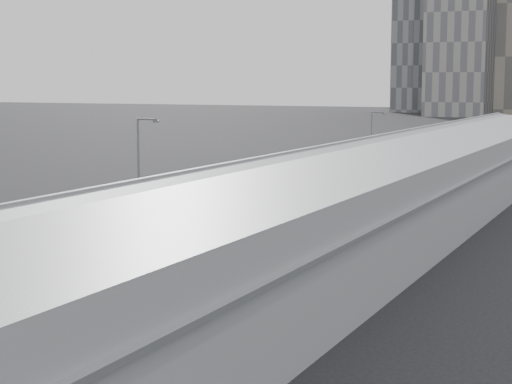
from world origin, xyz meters
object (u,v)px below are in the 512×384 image
Objects in this scene: bus_4 at (308,194)px; bus_5 at (366,176)px; bus_6 at (401,167)px; bus_2 at (179,236)px; bus_1 at (17,290)px; bus_3 at (256,211)px; shipping_container at (393,155)px; suv at (434,148)px; street_lamp_far at (373,135)px; street_lamp_near at (140,169)px.

bus_5 reaches higher than bus_4.
bus_5 is 12.82m from bus_6.
bus_2 is at bearing -92.31° from bus_5.
bus_1 is 42.61m from bus_4.
bus_3 is 64.19m from shipping_container.
bus_2 is (-0.25, 17.05, 0.06)m from bus_1.
bus_6 is (0.93, 29.35, 0.04)m from bus_4.
bus_5 reaches higher than shipping_container.
bus_1 is 59.15m from bus_5.
shipping_container is (-7.08, 77.12, -0.40)m from bus_2.
bus_4 is (-0.57, 25.56, -0.11)m from bus_2.
bus_4 is at bearing 89.85° from bus_3.
bus_3 is 84.99m from suv.
bus_2 is at bearing 85.71° from bus_1.
bus_2 is 98.27m from suv.
bus_1 is 71.95m from bus_6.
bus_1 is at bearing -76.05° from shipping_container.
bus_3 is 41.63m from bus_6.
street_lamp_far reaches higher than shipping_container.
street_lamp_far is at bearing 105.13° from bus_4.
bus_2 reaches higher than bus_4.
street_lamp_near is at bearing -136.62° from bus_3.
bus_1 is at bearing -84.92° from street_lamp_far.
shipping_container is (-7.04, 35.02, -0.42)m from bus_5.
bus_6 is 2.24× the size of suv.
bus_5 is at bearing -73.89° from street_lamp_far.
bus_3 is 1.58× the size of street_lamp_far.
bus_3 is (-0.56, 30.33, 0.00)m from bus_1.
bus_4 is at bearing 85.97° from bus_1.
street_lamp_far is 10.77m from shipping_container.
shipping_container is at bearing 89.22° from street_lamp_far.
bus_3 is 28.82m from bus_5.
bus_2 is 77.44m from shipping_container.
bus_4 is 0.98× the size of bus_6.
bus_1 is 24.90m from street_lamp_near.
bus_5 reaches higher than bus_6.
bus_2 reaches higher than suv.
bus_3 reaches higher than bus_1.
shipping_container is at bearing 103.20° from bus_4.
bus_5 is (-0.05, 42.10, 0.01)m from bus_2.
bus_4 is 0.93× the size of bus_5.
suv is at bearing 92.41° from bus_3.
bus_5 is (-0.29, 59.15, 0.08)m from bus_1.
bus_2 reaches higher than bus_1.
street_lamp_near is (-6.72, -19.19, 3.93)m from bus_4.
bus_2 is 1.04× the size of bus_3.
suv is at bearing 93.59° from bus_5.
bus_3 is at bearing -93.81° from bus_6.
shipping_container reaches higher than suv.
bus_2 is 67.40m from street_lamp_far.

